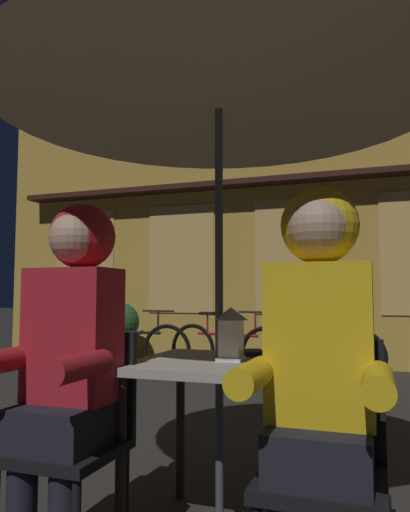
# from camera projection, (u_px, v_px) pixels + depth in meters

# --- Properties ---
(cafe_table) EXTENTS (0.72, 0.72, 0.74)m
(cafe_table) POSITION_uv_depth(u_px,v_px,m) (219.00, 384.00, 2.14)
(cafe_table) COLOR #B2AD9E
(cafe_table) RESTS_ON ground_plane
(patio_umbrella) EXTENTS (2.10, 2.10, 2.31)m
(patio_umbrella) POSITION_uv_depth(u_px,v_px,m) (219.00, 70.00, 2.26)
(patio_umbrella) COLOR #4C4C51
(patio_umbrella) RESTS_ON ground_plane
(lantern) EXTENTS (0.11, 0.11, 0.23)m
(lantern) POSITION_uv_depth(u_px,v_px,m) (231.00, 333.00, 2.13)
(lantern) COLOR white
(lantern) RESTS_ON cafe_table
(chair_left) EXTENTS (0.40, 0.40, 0.87)m
(chair_left) POSITION_uv_depth(u_px,v_px,m) (76.00, 430.00, 1.94)
(chair_left) COLOR black
(chair_left) RESTS_ON ground_plane
(chair_right) EXTENTS (0.40, 0.40, 0.87)m
(chair_right) POSITION_uv_depth(u_px,v_px,m) (323.00, 457.00, 1.63)
(chair_right) COLOR black
(chair_right) RESTS_ON ground_plane
(person_left_hooded) EXTENTS (0.45, 0.56, 1.40)m
(person_left_hooded) POSITION_uv_depth(u_px,v_px,m) (69.00, 341.00, 1.92)
(person_left_hooded) COLOR black
(person_left_hooded) RESTS_ON ground_plane
(person_right_hooded) EXTENTS (0.45, 0.56, 1.40)m
(person_right_hooded) POSITION_uv_depth(u_px,v_px,m) (319.00, 350.00, 1.60)
(person_right_hooded) COLOR black
(person_right_hooded) RESTS_ON ground_plane
(shopfront_building) EXTENTS (10.00, 0.93, 6.20)m
(shopfront_building) POSITION_uv_depth(u_px,v_px,m) (294.00, 161.00, 7.58)
(shopfront_building) COLOR gold
(shopfront_building) RESTS_ON ground_plane
(bicycle_nearest) EXTENTS (1.68, 0.11, 0.84)m
(bicycle_nearest) POSITION_uv_depth(u_px,v_px,m) (131.00, 348.00, 6.33)
(bicycle_nearest) COLOR black
(bicycle_nearest) RESTS_ON ground_plane
(bicycle_second) EXTENTS (1.64, 0.46, 0.84)m
(bicycle_second) POSITION_uv_depth(u_px,v_px,m) (227.00, 351.00, 5.96)
(bicycle_second) COLOR black
(bicycle_second) RESTS_ON ground_plane
(bicycle_third) EXTENTS (1.68, 0.08, 0.84)m
(bicycle_third) POSITION_uv_depth(u_px,v_px,m) (311.00, 354.00, 5.67)
(bicycle_third) COLOR black
(bicycle_third) RESTS_ON ground_plane
(book) EXTENTS (0.24, 0.21, 0.02)m
(book) POSITION_uv_depth(u_px,v_px,m) (241.00, 353.00, 2.32)
(book) COLOR black
(book) RESTS_ON cafe_table
(potted_plant) EXTENTS (0.60, 0.60, 0.92)m
(potted_plant) POSITION_uv_depth(u_px,v_px,m) (119.00, 327.00, 7.36)
(potted_plant) COLOR brown
(potted_plant) RESTS_ON ground_plane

